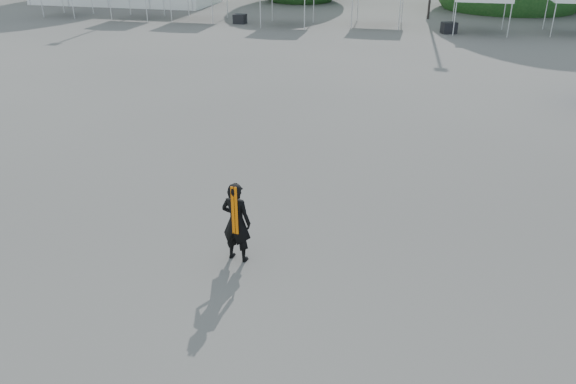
# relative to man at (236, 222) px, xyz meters

# --- Properties ---
(ground) EXTENTS (120.00, 120.00, 0.00)m
(ground) POSITION_rel_man_xyz_m (0.10, 1.21, -0.83)
(ground) COLOR #474442
(ground) RESTS_ON ground
(man) EXTENTS (0.66, 0.49, 1.65)m
(man) POSITION_rel_man_xyz_m (0.00, 0.00, 0.00)
(man) COLOR black
(man) RESTS_ON ground
(crate_west) EXTENTS (0.85, 0.69, 0.62)m
(crate_west) POSITION_rel_man_xyz_m (-9.16, 28.07, -0.52)
(crate_west) COLOR black
(crate_west) RESTS_ON ground
(crate_mid) EXTENTS (1.04, 0.94, 0.66)m
(crate_mid) POSITION_rel_man_xyz_m (4.42, 27.52, -0.50)
(crate_mid) COLOR black
(crate_mid) RESTS_ON ground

